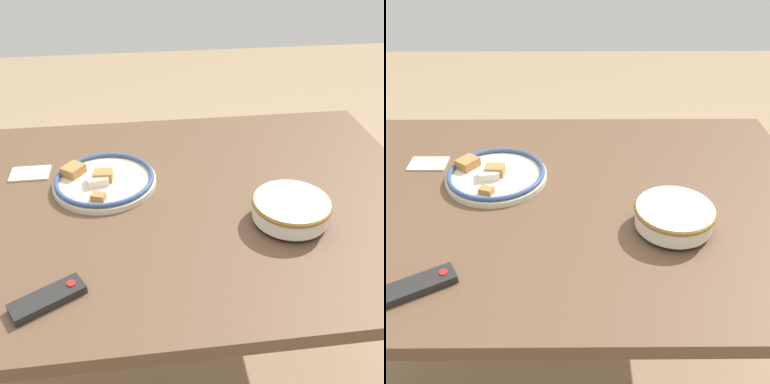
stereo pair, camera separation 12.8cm
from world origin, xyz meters
TOP-DOWN VIEW (x-y plane):
  - ground_plane at (0.00, 0.00)m, footprint 8.00×8.00m
  - dining_table at (0.00, 0.00)m, footprint 1.54×1.06m
  - noodle_bowl at (-0.31, 0.15)m, footprint 0.21×0.21m
  - food_plate at (0.20, -0.09)m, footprint 0.31×0.31m
  - tv_remote at (0.30, 0.37)m, footprint 0.17×0.13m
  - folded_napkin at (0.43, -0.18)m, footprint 0.12×0.09m

SIDE VIEW (x-z plane):
  - ground_plane at x=0.00m, z-range 0.00..0.00m
  - dining_table at x=0.00m, z-range 0.31..1.09m
  - folded_napkin at x=0.43m, z-range 0.77..0.78m
  - tv_remote at x=0.30m, z-range 0.77..0.80m
  - food_plate at x=0.20m, z-range 0.77..0.82m
  - noodle_bowl at x=-0.31m, z-range 0.78..0.85m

